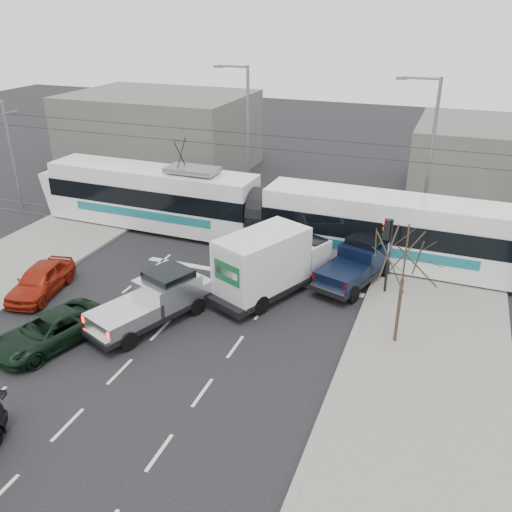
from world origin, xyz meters
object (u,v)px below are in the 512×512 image
(street_lamp_near, at_px, (428,151))
(silver_pickup, at_px, (156,299))
(box_truck, at_px, (271,263))
(red_car, at_px, (41,280))
(bare_tree, at_px, (405,258))
(street_lamp_far, at_px, (245,129))
(tram, at_px, (260,212))
(traffic_signal, at_px, (387,240))
(navy_pickup, at_px, (358,262))
(green_car, at_px, (50,330))

(street_lamp_near, xyz_separation_m, silver_pickup, (-9.53, -13.28, -4.08))
(box_truck, distance_m, red_car, 10.77)
(silver_pickup, distance_m, red_car, 6.29)
(bare_tree, xyz_separation_m, street_lamp_far, (-11.79, 13.50, 1.32))
(street_lamp_far, distance_m, silver_pickup, 15.94)
(red_car, bearing_deg, tram, 39.72)
(street_lamp_far, xyz_separation_m, silver_pickup, (1.97, -15.28, -4.08))
(silver_pickup, bearing_deg, red_car, -160.12)
(traffic_signal, relative_size, box_truck, 0.54)
(bare_tree, relative_size, tram, 0.19)
(street_lamp_far, xyz_separation_m, box_truck, (5.73, -11.35, -3.54))
(bare_tree, bearing_deg, navy_pickup, 117.16)
(green_car, bearing_deg, navy_pickup, 59.92)
(bare_tree, xyz_separation_m, red_car, (-16.10, -1.65, -3.08))
(traffic_signal, height_order, red_car, traffic_signal)
(traffic_signal, distance_m, box_truck, 5.39)
(silver_pickup, height_order, navy_pickup, navy_pickup)
(red_car, bearing_deg, navy_pickup, 15.15)
(traffic_signal, xyz_separation_m, green_car, (-11.72, -8.92, -2.10))
(traffic_signal, distance_m, tram, 8.15)
(street_lamp_near, height_order, box_truck, street_lamp_near)
(silver_pickup, bearing_deg, bare_tree, 31.41)
(bare_tree, relative_size, street_lamp_near, 0.56)
(street_lamp_far, xyz_separation_m, red_car, (-4.31, -15.15, -4.40))
(traffic_signal, bearing_deg, red_car, -159.35)
(bare_tree, relative_size, street_lamp_far, 0.56)
(bare_tree, height_order, tram, tram)
(street_lamp_near, relative_size, silver_pickup, 1.49)
(street_lamp_far, relative_size, red_car, 2.15)
(traffic_signal, relative_size, street_lamp_far, 0.40)
(green_car, bearing_deg, tram, 87.28)
(bare_tree, distance_m, tram, 11.41)
(street_lamp_near, bearing_deg, silver_pickup, -125.67)
(bare_tree, bearing_deg, green_car, -159.04)
(traffic_signal, relative_size, navy_pickup, 0.66)
(street_lamp_near, bearing_deg, red_car, -140.27)
(traffic_signal, distance_m, street_lamp_far, 14.47)
(bare_tree, xyz_separation_m, navy_pickup, (-2.47, 4.81, -2.73))
(traffic_signal, relative_size, street_lamp_near, 0.40)
(red_car, bearing_deg, box_truck, 10.48)
(tram, height_order, box_truck, tram)
(box_truck, relative_size, navy_pickup, 1.24)
(tram, bearing_deg, bare_tree, -39.85)
(tram, bearing_deg, navy_pickup, -22.02)
(navy_pickup, bearing_deg, street_lamp_far, 154.93)
(navy_pickup, bearing_deg, street_lamp_near, 89.84)
(traffic_signal, bearing_deg, box_truck, -159.43)
(green_car, bearing_deg, traffic_signal, 54.03)
(tram, relative_size, red_car, 6.44)
(navy_pickup, height_order, green_car, navy_pickup)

